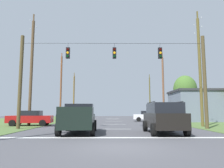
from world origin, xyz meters
name	(u,v)px	position (x,y,z in m)	size (l,w,h in m)	color
ground_plane	(121,147)	(0.00, 0.00, 0.00)	(120.00, 120.00, 0.00)	#47474C
stop_bar_stripe	(118,138)	(0.00, 3.27, 0.00)	(13.13, 0.45, 0.01)	white
lane_dash_0	(116,129)	(0.00, 9.27, 0.00)	(0.15, 2.50, 0.01)	white
lane_dash_1	(114,124)	(0.00, 15.88, 0.00)	(0.15, 2.50, 0.01)	white
lane_dash_2	(113,121)	(0.00, 23.52, 0.00)	(0.15, 2.50, 0.01)	white
lane_dash_3	(113,119)	(0.00, 32.23, 0.00)	(0.15, 2.50, 0.01)	white
lane_dash_4	(113,118)	(0.00, 36.41, 0.00)	(0.15, 2.50, 0.01)	white
overhead_signal_span	(113,77)	(-0.22, 9.29, 4.32)	(15.87, 0.31, 7.93)	#4C3F26
pickup_truck	(79,118)	(-2.56, 5.93, 0.97)	(2.46, 5.48, 1.95)	black
suv_black	(164,117)	(3.07, 5.48, 1.06)	(2.23, 4.81, 2.05)	black
distant_car_crossing_white	(148,116)	(5.07, 23.44, 0.79)	(4.43, 2.30, 1.52)	silver
distant_car_oncoming	(30,118)	(-8.50, 13.34, 0.79)	(4.43, 2.30, 1.52)	maroon
distant_car_far_parked	(83,116)	(-4.40, 23.09, 0.79)	(2.12, 4.35, 1.52)	silver
utility_pole_mid_right	(200,68)	(8.28, 11.95, 5.68)	(0.28, 1.94, 11.43)	brown
utility_pole_far_right	(163,87)	(8.23, 26.95, 5.38)	(0.32, 1.86, 11.17)	brown
utility_pole_near_left	(150,96)	(8.47, 40.96, 4.91)	(0.27, 2.00, 9.86)	brown
utility_pole_far_left	(31,69)	(-8.58, 13.26, 5.75)	(0.30, 1.92, 11.68)	brown
utility_pole_distant_right	(61,86)	(-8.73, 27.64, 5.63)	(0.29, 1.69, 11.32)	brown
utility_pole_distant_left	(74,96)	(-8.72, 40.68, 4.99)	(0.32, 1.87, 10.20)	brown
tree_roadside_right	(185,89)	(12.04, 27.60, 5.09)	(3.86, 3.86, 7.44)	brown
roadside_store	(218,106)	(15.39, 23.34, 2.27)	(13.37, 7.75, 4.70)	slate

